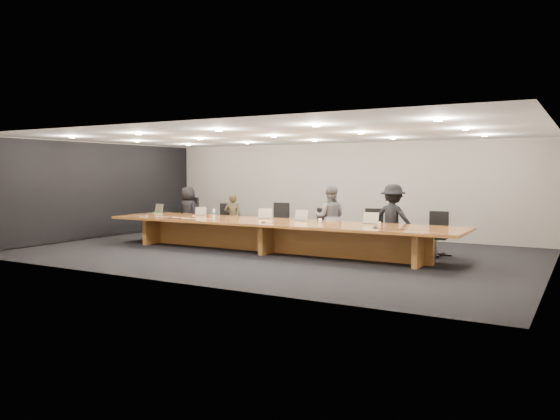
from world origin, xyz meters
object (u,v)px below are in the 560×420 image
Objects in this scene: person_d at (393,219)px; chair_left at (224,222)px; chair_far_right at (437,233)px; water_bottle at (214,214)px; mic_right at (375,227)px; mic_left at (170,218)px; chair_mid_right at (319,228)px; chair_right at (373,230)px; person_a at (188,212)px; laptop_a at (155,209)px; paper_cup_far at (379,224)px; laptop_d at (299,215)px; laptop_e at (369,218)px; laptop_c at (264,214)px; laptop_b at (199,211)px; person_b at (233,218)px; av_box at (143,216)px; paper_cup_near at (320,221)px; amber_mug at (209,216)px; chair_far_left at (187,217)px; conference_table at (274,231)px; mic_center at (263,222)px; person_c at (330,217)px; chair_mid_left at (277,223)px.

chair_left is at bearing 6.48° from person_d.
water_bottle is at bearing -168.90° from chair_far_right.
chair_left is 7.71× the size of mic_right.
chair_mid_right is at bearing 30.10° from mic_left.
chair_mid_right is 1.47m from chair_right.
chair_mid_right is 0.97× the size of chair_far_right.
person_d is (6.20, -0.01, 0.07)m from person_a.
laptop_a is 4.34× the size of paper_cup_far.
laptop_d is 1.78m from laptop_e.
chair_far_right is 4.20m from laptop_c.
water_bottle is at bearing -71.41° from chair_left.
laptop_a is 1.57m from laptop_b.
laptop_c is (2.02, 0.04, 0.01)m from laptop_b.
chair_right is 0.79× the size of person_b.
paper_cup_far is at bearing -8.52° from av_box.
person_a is at bearing 167.83° from paper_cup_near.
chair_far_left is at bearing 143.55° from amber_mug.
laptop_b is 0.98m from mic_left.
conference_table is 0.52m from mic_center.
laptop_a is 5.23m from paper_cup_near.
chair_right is 5.35× the size of av_box.
water_bottle is at bearing -140.19° from chair_mid_right.
paper_cup_far reaches higher than mic_left.
person_b reaches higher than chair_mid_right.
water_bottle is 1.59× the size of mic_right.
chair_far_left is at bearing 154.91° from mic_center.
laptop_b reaches higher than av_box.
mic_left is at bearing -19.06° from laptop_a.
paper_cup_near is 0.69× the size of mic_right.
laptop_d is at bearing 15.81° from mic_left.
laptop_c is (-1.09, -0.91, 0.38)m from chair_mid_right.
conference_table is 73.54× the size of mic_center.
chair_left is at bearing 135.49° from laptop_c.
laptop_d is (3.05, -0.04, 0.02)m from laptop_b.
chair_left is 1.91m from mic_left.
person_b is at bearing 166.16° from laptop_d.
person_c is 11.54× the size of mic_right.
chair_mid_right is at bearing 8.24° from av_box.
person_d is at bearing -4.41° from laptop_c.
mic_left is (-0.73, -1.74, 0.09)m from person_b.
chair_right is at bearing 2.03° from chair_mid_left.
chair_right is 1.04m from laptop_e.
laptop_a is at bearing -156.14° from chair_mid_right.
mic_center is at bearing -152.74° from chair_right.
chair_right is 11.14× the size of paper_cup_near.
water_bottle is at bearing 77.47° from person_b.
paper_cup_near reaches higher than mic_center.
chair_mid_left is 3.54m from av_box.
chair_mid_right is 12.01× the size of paper_cup_far.
chair_far_left is 1.19× the size of chair_mid_right.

